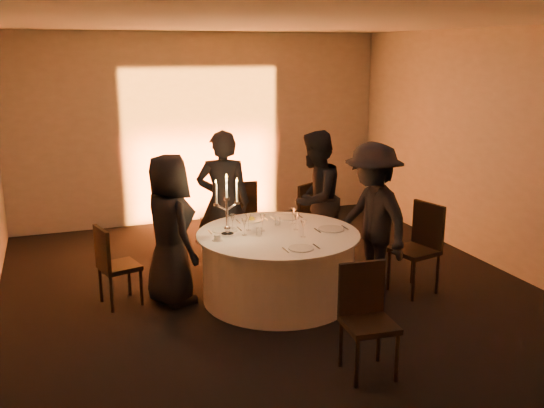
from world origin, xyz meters
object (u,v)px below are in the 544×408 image
object	(u,v)px
chair_left	(112,262)
coffee_cup	(217,238)
chair_back_left	(238,213)
candelabra	(227,214)
banquet_table	(278,266)
chair_back_right	(302,214)
guest_right	(372,219)
guest_back_right	(315,199)
chair_right	(420,242)
chair_front	(366,312)
guest_left	(170,230)
guest_back_left	(223,203)

from	to	relation	value
chair_left	coffee_cup	distance (m)	1.19
chair_back_left	candelabra	world-z (taller)	candelabra
banquet_table	chair_back_right	world-z (taller)	chair_back_right
chair_back_right	candelabra	xyz separation A→B (m)	(-1.38, -1.20, 0.44)
chair_back_left	guest_right	distance (m)	2.05
chair_left	guest_back_right	world-z (taller)	guest_back_right
chair_right	coffee_cup	distance (m)	2.34
chair_front	coffee_cup	xyz separation A→B (m)	(-0.86, 1.70, 0.26)
chair_right	guest_left	distance (m)	2.84
chair_back_right	guest_right	size ratio (longest dim) A/B	0.58
chair_back_right	guest_right	distance (m)	1.51
coffee_cup	candelabra	size ratio (longest dim) A/B	0.16
banquet_table	guest_right	world-z (taller)	guest_right
chair_back_left	guest_left	xyz separation A→B (m)	(-1.16, -1.26, 0.24)
banquet_table	chair_left	world-z (taller)	chair_left
banquet_table	candelabra	world-z (taller)	candelabra
candelabra	chair_back_right	bearing A→B (deg)	40.96
guest_right	coffee_cup	world-z (taller)	guest_right
guest_back_right	chair_back_right	bearing A→B (deg)	-132.87
guest_right	candelabra	bearing A→B (deg)	-107.79
chair_back_left	guest_right	size ratio (longest dim) A/B	0.60
chair_left	chair_back_right	world-z (taller)	chair_back_right
guest_left	guest_back_left	distance (m)	1.07
chair_back_right	chair_front	xyz separation A→B (m)	(-0.67, -3.03, -0.03)
banquet_table	guest_back_left	bearing A→B (deg)	108.42
chair_back_left	guest_left	distance (m)	1.73
banquet_table	chair_back_left	bearing A→B (deg)	89.40
chair_back_left	guest_back_left	bearing A→B (deg)	56.60
chair_back_right	guest_back_left	size ratio (longest dim) A/B	0.56
chair_front	candelabra	distance (m)	2.02
banquet_table	chair_back_left	distance (m)	1.59
banquet_table	guest_left	size ratio (longest dim) A/B	1.08
chair_left	guest_back_left	xyz separation A→B (m)	(1.41, 0.59, 0.40)
banquet_table	chair_left	xyz separation A→B (m)	(-1.75, 0.43, 0.12)
coffee_cup	chair_back_left	bearing A→B (deg)	65.97
chair_front	candelabra	bearing A→B (deg)	115.81
guest_back_left	chair_back_right	bearing A→B (deg)	-148.05
guest_left	guest_back_right	distance (m)	2.05
chair_left	guest_back_right	bearing A→B (deg)	-95.09
banquet_table	guest_back_right	xyz separation A→B (m)	(0.83, 0.88, 0.49)
chair_right	guest_left	xyz separation A→B (m)	(-2.75, 0.66, 0.25)
banquet_table	chair_front	bearing A→B (deg)	-84.81
chair_back_right	guest_left	world-z (taller)	guest_left
candelabra	chair_back_left	bearing A→B (deg)	68.89
guest_back_right	candelabra	bearing A→B (deg)	-13.86
banquet_table	guest_right	xyz separation A→B (m)	(1.07, -0.16, 0.49)
chair_back_right	chair_front	size ratio (longest dim) A/B	1.05
chair_back_right	guest_back_right	bearing A→B (deg)	60.63
chair_right	chair_front	bearing A→B (deg)	-59.65
chair_back_left	chair_back_right	xyz separation A→B (m)	(0.81, -0.27, -0.02)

